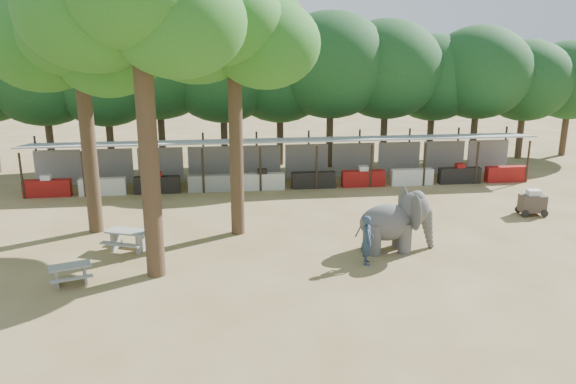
{
  "coord_description": "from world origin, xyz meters",
  "views": [
    {
      "loc": [
        -3.72,
        -16.53,
        7.96
      ],
      "look_at": [
        -1.0,
        5.0,
        2.0
      ],
      "focal_mm": 35.0,
      "sensor_mm": 36.0,
      "label": 1
    }
  ],
  "objects": [
    {
      "name": "ground",
      "position": [
        0.0,
        0.0,
        0.0
      ],
      "size": [
        100.0,
        100.0,
        0.0
      ],
      "primitive_type": "plane",
      "color": "brown",
      "rests_on": "ground"
    },
    {
      "name": "vendor_stalls",
      "position": [
        -0.0,
        13.84,
        1.18
      ],
      "size": [
        28.0,
        2.99,
        2.8
      ],
      "color": "#93959A",
      "rests_on": "ground"
    },
    {
      "name": "yard_tree_left",
      "position": [
        -9.13,
        7.19,
        8.2
      ],
      "size": [
        7.1,
        6.9,
        11.02
      ],
      "color": "#332316",
      "rests_on": "ground"
    },
    {
      "name": "yard_tree_back",
      "position": [
        -3.13,
        6.19,
        8.54
      ],
      "size": [
        7.1,
        6.9,
        11.36
      ],
      "color": "#332316",
      "rests_on": "ground"
    },
    {
      "name": "backdrop_trees",
      "position": [
        0.0,
        19.0,
        5.51
      ],
      "size": [
        46.46,
        5.95,
        8.33
      ],
      "color": "#332316",
      "rests_on": "ground"
    },
    {
      "name": "elephant",
      "position": [
        2.99,
        3.25,
        1.18
      ],
      "size": [
        3.08,
        2.37,
        2.36
      ],
      "rotation": [
        0.0,
        0.0,
        0.03
      ],
      "color": "#444241",
      "rests_on": "ground"
    },
    {
      "name": "handler",
      "position": [
        1.52,
        2.07,
        0.91
      ],
      "size": [
        0.54,
        0.72,
        1.83
      ],
      "primitive_type": "imported",
      "rotation": [
        0.0,
        0.0,
        1.4
      ],
      "color": "#26384C",
      "rests_on": "ground"
    },
    {
      "name": "picnic_table_near",
      "position": [
        -8.77,
        1.6,
        0.43
      ],
      "size": [
        1.63,
        1.54,
        0.66
      ],
      "rotation": [
        0.0,
        0.0,
        0.31
      ],
      "color": "gray",
      "rests_on": "ground"
    },
    {
      "name": "picnic_table_far",
      "position": [
        -7.28,
        4.52,
        0.53
      ],
      "size": [
        2.06,
        1.97,
        0.81
      ],
      "rotation": [
        0.0,
        0.0,
        -0.39
      ],
      "color": "gray",
      "rests_on": "ground"
    },
    {
      "name": "cart_back",
      "position": [
        10.67,
        6.8,
        0.6
      ],
      "size": [
        1.3,
        0.92,
        1.21
      ],
      "rotation": [
        0.0,
        0.0,
        -0.09
      ],
      "color": "#382D27",
      "rests_on": "ground"
    }
  ]
}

